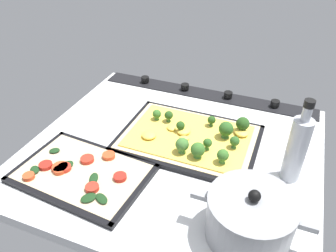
% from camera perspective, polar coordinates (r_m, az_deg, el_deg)
% --- Properties ---
extents(ground_plane, '(0.77, 0.71, 0.03)m').
position_cam_1_polar(ground_plane, '(0.92, 0.90, -4.56)').
color(ground_plane, silver).
extents(stove_control_panel, '(0.74, 0.07, 0.03)m').
position_cam_1_polar(stove_control_panel, '(1.16, 6.53, 5.59)').
color(stove_control_panel, black).
rests_on(stove_control_panel, ground_plane).
extents(baking_tray_front, '(0.38, 0.27, 0.01)m').
position_cam_1_polar(baking_tray_front, '(0.94, 3.57, -2.36)').
color(baking_tray_front, black).
rests_on(baking_tray_front, ground_plane).
extents(broccoli_pizza, '(0.36, 0.25, 0.06)m').
position_cam_1_polar(broccoli_pizza, '(0.92, 4.34, -1.81)').
color(broccoli_pizza, beige).
rests_on(broccoli_pizza, baking_tray_front).
extents(baking_tray_back, '(0.34, 0.24, 0.01)m').
position_cam_1_polar(baking_tray_back, '(0.85, -14.42, -8.01)').
color(baking_tray_back, black).
rests_on(baking_tray_back, ground_plane).
extents(veggie_pizza_back, '(0.31, 0.21, 0.02)m').
position_cam_1_polar(veggie_pizza_back, '(0.85, -14.73, -7.67)').
color(veggie_pizza_back, '#C3AE88').
rests_on(veggie_pizza_back, baking_tray_back).
extents(cooking_pot, '(0.24, 0.17, 0.12)m').
position_cam_1_polar(cooking_pot, '(0.69, 13.89, -15.06)').
color(cooking_pot, gray).
rests_on(cooking_pot, ground_plane).
extents(oil_bottle, '(0.05, 0.05, 0.22)m').
position_cam_1_polar(oil_bottle, '(0.82, 21.25, -3.67)').
color(oil_bottle, '#B7BCC6').
rests_on(oil_bottle, ground_plane).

